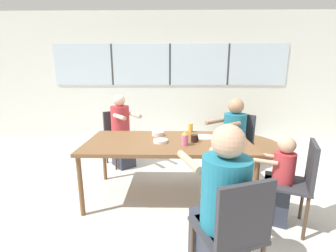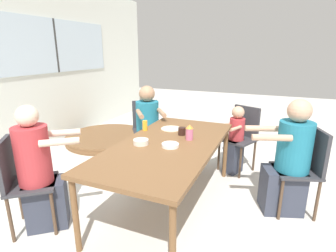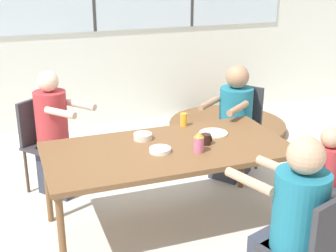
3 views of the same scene
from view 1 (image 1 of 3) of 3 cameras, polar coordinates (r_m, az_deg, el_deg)
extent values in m
plane|color=beige|center=(2.94, 0.00, -17.10)|extent=(16.00, 16.00, 0.00)
cube|color=silver|center=(5.24, 0.50, 12.29)|extent=(8.40, 0.06, 2.80)
cube|color=silver|center=(5.20, 0.50, 15.32)|extent=(5.20, 0.02, 0.89)
cube|color=#333333|center=(5.36, -14.02, 14.88)|extent=(0.04, 0.01, 0.89)
cube|color=#333333|center=(5.19, 0.50, 15.32)|extent=(0.04, 0.01, 0.89)
cube|color=#333333|center=(5.34, 15.08, 14.83)|extent=(0.04, 0.01, 0.89)
cube|color=brown|center=(2.66, 0.00, -4.20)|extent=(1.91, 0.94, 0.04)
cylinder|color=brown|center=(2.59, -21.31, -14.12)|extent=(0.05, 0.05, 0.67)
cylinder|color=brown|center=(2.56, 21.25, -14.44)|extent=(0.05, 0.05, 0.67)
cylinder|color=brown|center=(3.31, -15.89, -7.64)|extent=(0.05, 0.05, 0.67)
cylinder|color=brown|center=(3.29, 16.27, -7.81)|extent=(0.05, 0.05, 0.67)
cube|color=#333338|center=(3.60, 16.69, -4.12)|extent=(0.56, 0.56, 0.03)
cube|color=#333338|center=(3.68, 18.62, -0.28)|extent=(0.26, 0.33, 0.42)
cylinder|color=#4C3828|center=(3.45, 16.95, -8.94)|extent=(0.03, 0.03, 0.43)
cylinder|color=#4C3828|center=(3.65, 12.68, -7.46)|extent=(0.03, 0.03, 0.43)
cylinder|color=#4C3828|center=(3.71, 20.16, -7.59)|extent=(0.03, 0.03, 0.43)
cylinder|color=#4C3828|center=(3.90, 16.01, -6.30)|extent=(0.03, 0.03, 0.43)
cube|color=#333338|center=(3.77, -12.09, -3.06)|extent=(0.56, 0.56, 0.03)
cube|color=#333338|center=(3.88, -13.42, 0.70)|extent=(0.32, 0.27, 0.42)
cylinder|color=#4C3828|center=(3.77, -8.44, -6.56)|extent=(0.03, 0.03, 0.43)
cylinder|color=#4C3828|center=(3.63, -13.13, -7.58)|extent=(0.03, 0.03, 0.43)
cylinder|color=#4C3828|center=(4.06, -10.84, -5.23)|extent=(0.03, 0.03, 0.43)
cylinder|color=#4C3828|center=(3.92, -15.27, -6.11)|extent=(0.03, 0.03, 0.43)
cube|color=#333338|center=(1.73, 14.54, -24.14)|extent=(0.51, 0.51, 0.03)
cube|color=#333338|center=(1.48, 19.03, -20.91)|extent=(0.37, 0.16, 0.42)
cylinder|color=#4C3828|center=(1.92, 6.15, -28.10)|extent=(0.03, 0.03, 0.43)
cylinder|color=#4C3828|center=(2.06, 15.77, -25.37)|extent=(0.03, 0.03, 0.43)
cube|color=#333338|center=(2.52, 27.92, -12.71)|extent=(0.53, 0.53, 0.03)
cube|color=#333338|center=(2.46, 32.70, -8.32)|extent=(0.19, 0.36, 0.42)
cylinder|color=#4C3828|center=(2.47, 23.31, -18.81)|extent=(0.03, 0.03, 0.43)
cylinder|color=#4C3828|center=(2.77, 23.65, -15.22)|extent=(0.03, 0.03, 0.43)
cylinder|color=#4C3828|center=(2.50, 31.57, -19.42)|extent=(0.03, 0.03, 0.43)
cylinder|color=#4C3828|center=(2.79, 30.89, -15.80)|extent=(0.03, 0.03, 0.43)
cube|color=#333847|center=(3.59, 15.42, -7.75)|extent=(0.49, 0.47, 0.46)
cylinder|color=#1E7089|center=(3.51, 16.54, -0.58)|extent=(0.33, 0.33, 0.44)
sphere|color=#A37A5B|center=(3.45, 16.91, 4.85)|extent=(0.23, 0.23, 0.23)
cylinder|color=#A37A5B|center=(3.18, 15.70, 0.23)|extent=(0.32, 0.27, 0.06)
cylinder|color=#A37A5B|center=(3.36, 11.78, 1.14)|extent=(0.32, 0.27, 0.06)
cube|color=#333847|center=(3.75, -11.26, -6.58)|extent=(0.42, 0.44, 0.46)
cylinder|color=#B23338|center=(3.67, -12.01, 0.91)|extent=(0.29, 0.29, 0.52)
sphere|color=beige|center=(3.61, -12.28, 6.43)|extent=(0.19, 0.19, 0.19)
cylinder|color=beige|center=(3.49, -8.39, 2.83)|extent=(0.25, 0.29, 0.06)
cylinder|color=beige|center=(3.37, -12.25, 2.30)|extent=(0.25, 0.29, 0.06)
cube|color=#333847|center=(1.93, 12.25, -27.60)|extent=(0.40, 0.46, 0.46)
cylinder|color=#1E7089|center=(1.61, 14.30, -16.01)|extent=(0.32, 0.32, 0.49)
sphere|color=tan|center=(1.48, 15.08, -3.78)|extent=(0.22, 0.22, 0.22)
cylinder|color=tan|center=(1.71, 5.41, -8.95)|extent=(0.17, 0.36, 0.06)
cylinder|color=tan|center=(1.84, 13.83, -7.67)|extent=(0.17, 0.36, 0.06)
cube|color=#333847|center=(2.61, 25.58, -16.86)|extent=(0.29, 0.26, 0.46)
cylinder|color=#B23338|center=(2.46, 27.38, -9.29)|extent=(0.20, 0.20, 0.29)
sphere|color=tan|center=(2.39, 27.95, -4.24)|extent=(0.16, 0.16, 0.16)
cylinder|color=tan|center=(2.35, 23.49, -8.28)|extent=(0.21, 0.13, 0.04)
cylinder|color=tan|center=(2.52, 23.66, -6.89)|extent=(0.21, 0.13, 0.04)
cylinder|color=black|center=(2.62, 6.68, -3.14)|extent=(0.08, 0.08, 0.08)
torus|color=black|center=(2.62, 7.57, -3.14)|extent=(0.01, 0.06, 0.06)
cylinder|color=#CC668C|center=(2.49, 4.33, -3.55)|extent=(0.08, 0.08, 0.12)
cone|color=orange|center=(2.46, 4.36, -1.73)|extent=(0.08, 0.08, 0.04)
cylinder|color=gold|center=(3.05, 5.75, -0.46)|extent=(0.06, 0.06, 0.12)
cylinder|color=white|center=(2.59, -1.91, -3.82)|extent=(0.17, 0.17, 0.03)
cylinder|color=silver|center=(2.88, -2.58, -1.93)|extent=(0.15, 0.15, 0.05)
cylinder|color=beige|center=(2.83, 9.51, -2.76)|extent=(0.24, 0.24, 0.01)
cylinder|color=brown|center=(4.83, 18.15, -5.18)|extent=(1.46, 1.46, 0.03)
cylinder|color=brown|center=(4.82, 18.17, -4.84)|extent=(1.47, 1.47, 0.03)
cylinder|color=brown|center=(4.81, 18.20, -4.50)|extent=(1.46, 1.46, 0.03)
cylinder|color=brown|center=(4.80, 18.23, -4.16)|extent=(1.47, 1.47, 0.03)
camera|label=2|loc=(2.80, -56.23, 10.01)|focal=28.00mm
camera|label=3|loc=(1.49, -121.62, 18.82)|focal=50.00mm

